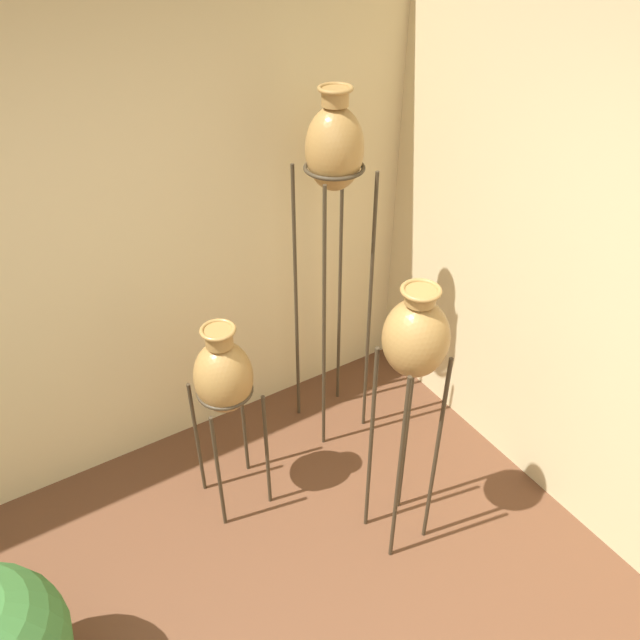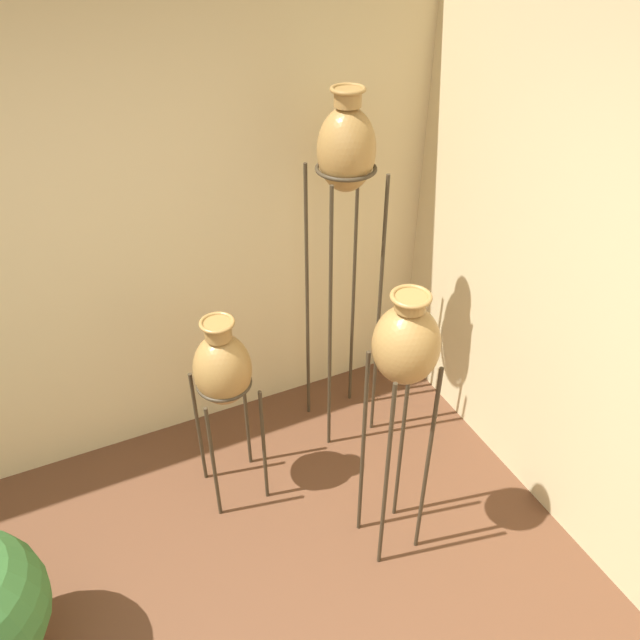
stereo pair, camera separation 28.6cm
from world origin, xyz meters
name	(u,v)px [view 1 (the left image)]	position (x,y,z in m)	size (l,w,h in m)	color
wall_back	(27,269)	(0.00, 2.17, 1.35)	(8.28, 0.06, 2.70)	beige
vase_stand_tall	(334,161)	(1.42, 1.75, 1.72)	(0.32, 0.32, 2.07)	#382D1E
vase_stand_medium	(415,344)	(1.26, 0.86, 1.25)	(0.28, 0.28, 1.53)	#382D1E
vase_stand_short	(224,378)	(0.65, 1.52, 0.87)	(0.29, 0.29, 1.16)	#382D1E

